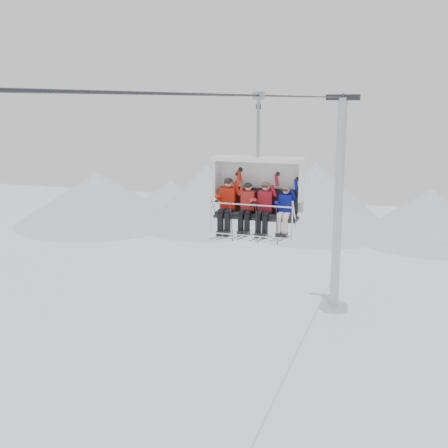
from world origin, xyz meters
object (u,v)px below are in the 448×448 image
(lift_tower_right, at_px, (338,221))
(chairlift_carrier, at_px, (259,187))
(skier_far_right, at_px, (285,209))
(skier_far_left, at_px, (228,203))
(skier_center_left, at_px, (247,206))
(skier_center_right, at_px, (265,206))

(lift_tower_right, bearing_deg, chairlift_carrier, -90.00)
(lift_tower_right, bearing_deg, skier_far_right, -87.43)
(chairlift_carrier, bearing_deg, lift_tower_right, 90.00)
(skier_far_left, distance_m, skier_far_right, 1.71)
(skier_far_right, bearing_deg, skier_center_left, 179.62)
(skier_far_left, height_order, skier_far_right, skier_far_left)
(skier_center_left, distance_m, skier_far_right, 1.11)
(skier_far_left, xyz_separation_m, skier_center_left, (0.60, -0.01, -0.05))
(chairlift_carrier, distance_m, skier_far_left, 1.02)
(chairlift_carrier, relative_size, skier_center_right, 2.36)
(lift_tower_right, relative_size, skier_center_left, 7.99)
(skier_far_left, bearing_deg, skier_center_right, -0.38)
(skier_far_left, height_order, skier_center_left, skier_far_left)
(skier_far_left, relative_size, skier_center_right, 1.03)
(skier_center_left, bearing_deg, skier_far_right, -0.38)
(chairlift_carrier, xyz_separation_m, skier_center_left, (-0.25, -0.32, -0.52))
(skier_center_left, relative_size, skier_far_right, 1.00)
(skier_center_left, bearing_deg, chairlift_carrier, 52.09)
(skier_far_left, xyz_separation_m, skier_center_right, (1.12, -0.01, -0.03))
(chairlift_carrier, height_order, skier_center_left, chairlift_carrier)
(chairlift_carrier, bearing_deg, skier_far_right, -20.56)
(lift_tower_right, height_order, skier_center_left, lift_tower_right)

